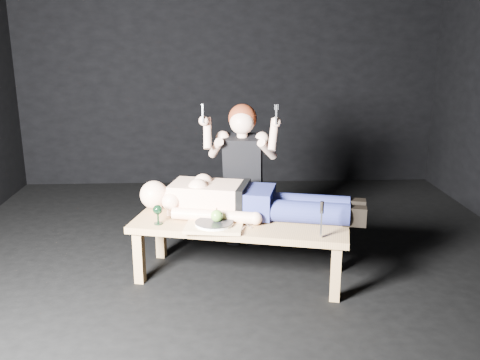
% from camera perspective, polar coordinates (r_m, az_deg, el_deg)
% --- Properties ---
extents(ground, '(5.00, 5.00, 0.00)m').
position_cam_1_polar(ground, '(4.20, -0.21, -9.49)').
color(ground, black).
rests_on(ground, ground).
extents(back_wall, '(5.00, 0.00, 5.00)m').
position_cam_1_polar(back_wall, '(6.31, -1.25, 13.05)').
color(back_wall, black).
rests_on(back_wall, ground).
extents(table, '(1.68, 0.95, 0.45)m').
position_cam_1_polar(table, '(3.95, 0.03, -7.54)').
color(table, '#AD864F').
rests_on(table, ground).
extents(lying_man, '(1.79, 0.91, 0.29)m').
position_cam_1_polar(lying_man, '(3.95, 1.18, -1.88)').
color(lying_man, '#F3BC97').
rests_on(lying_man, table).
extents(kneeling_woman, '(0.80, 0.87, 1.28)m').
position_cam_1_polar(kneeling_woman, '(4.40, 0.42, 0.62)').
color(kneeling_woman, black).
rests_on(kneeling_woman, ground).
extents(serving_tray, '(0.44, 0.34, 0.02)m').
position_cam_1_polar(serving_tray, '(3.73, -2.84, -5.07)').
color(serving_tray, tan).
rests_on(serving_tray, table).
extents(plate, '(0.30, 0.30, 0.02)m').
position_cam_1_polar(plate, '(3.73, -2.84, -4.75)').
color(plate, white).
rests_on(plate, serving_tray).
extents(apple, '(0.09, 0.09, 0.09)m').
position_cam_1_polar(apple, '(3.72, -2.55, -3.92)').
color(apple, '#559123').
rests_on(apple, plate).
extents(goblet, '(0.09, 0.09, 0.15)m').
position_cam_1_polar(goblet, '(3.83, -8.96, -3.75)').
color(goblet, black).
rests_on(goblet, table).
extents(fork_flat, '(0.04, 0.17, 0.01)m').
position_cam_1_polar(fork_flat, '(3.80, -5.58, -4.91)').
color(fork_flat, '#B2B2B7').
rests_on(fork_flat, table).
extents(knife_flat, '(0.07, 0.16, 0.01)m').
position_cam_1_polar(knife_flat, '(3.70, 0.23, -5.41)').
color(knife_flat, '#B2B2B7').
rests_on(knife_flat, table).
extents(spoon_flat, '(0.10, 0.15, 0.01)m').
position_cam_1_polar(spoon_flat, '(3.79, 0.62, -4.87)').
color(spoon_flat, '#B2B2B7').
rests_on(spoon_flat, table).
extents(carving_knife, '(0.04, 0.04, 0.26)m').
position_cam_1_polar(carving_knife, '(3.56, 8.89, -4.31)').
color(carving_knife, '#B2B2B7').
rests_on(carving_knife, table).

